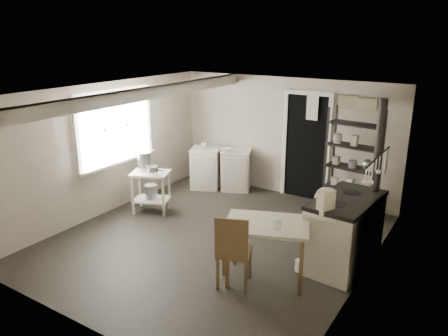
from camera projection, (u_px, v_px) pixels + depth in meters
The scene contains 31 objects.
floor at pixel (214, 240), 6.82m from camera, with size 5.00×5.00×0.00m, color black.
ceiling at pixel (213, 92), 6.13m from camera, with size 5.00×5.00×0.00m, color silver.
wall_back at pixel (285, 137), 8.48m from camera, with size 4.50×0.02×2.30m, color #B9AE9D.
wall_front at pixel (77, 232), 4.46m from camera, with size 4.50×0.02×2.30m, color #B9AE9D.
wall_left at pixel (107, 149), 7.63m from camera, with size 0.02×5.00×2.30m, color #B9AE9D.
wall_right at pixel (366, 200), 5.32m from camera, with size 0.02×5.00×2.30m, color #B9AE9D.
window at pixel (115, 127), 7.67m from camera, with size 0.12×1.76×1.28m, color silver, non-canonical shape.
doorway at pixel (305, 148), 8.27m from camera, with size 0.96×0.10×2.08m, color silver, non-canonical shape.
ceiling_beam at pixel (149, 93), 6.78m from camera, with size 0.18×5.00×0.18m, color silver, non-canonical shape.
wallpaper_panel at pixel (365, 200), 5.32m from camera, with size 0.01×5.00×2.30m, color beige, non-canonical shape.
utensil_rail at pixel (377, 156), 5.71m from camera, with size 0.06×1.20×0.44m, color #BDBDC0, non-canonical shape.
prep_table at pixel (151, 191), 7.79m from camera, with size 0.65×0.46×0.74m, color silver, non-canonical shape.
stockpot at pixel (145, 160), 7.74m from camera, with size 0.26×0.26×0.28m, color #BDBDC0.
saucepan at pixel (153, 169), 7.52m from camera, with size 0.18×0.18×0.10m, color #BDBDC0.
bucket at pixel (151, 192), 7.78m from camera, with size 0.23×0.23×0.25m, color #BDBDC0.
base_cabinets at pixel (221, 167), 8.95m from camera, with size 1.27×0.54×0.83m, color beige, non-canonical shape.
mixing_bowl at pixel (225, 145), 8.65m from camera, with size 0.30×0.30×0.07m, color silver.
counter_cup at pixel (204, 141), 8.95m from camera, with size 0.13×0.13×0.10m, color silver.
shelf_rack at pixel (352, 164), 7.44m from camera, with size 0.90×0.35×1.90m, color black, non-canonical shape.
shelf_jar at pixel (336, 137), 7.53m from camera, with size 0.08×0.08×0.18m, color silver.
storage_box_a at pixel (348, 101), 7.22m from camera, with size 0.30×0.27×0.21m, color beige.
storage_box_b at pixel (367, 104), 7.05m from camera, with size 0.30×0.27×0.19m, color beige.
stove at pixel (344, 235), 5.98m from camera, with size 0.69×1.25×0.99m, color beige, non-canonical shape.
stovepipe at pixel (379, 149), 5.89m from camera, with size 0.10×0.10×1.31m, color black, non-canonical shape.
side_ledge at pixel (326, 248), 5.65m from camera, with size 0.60×0.32×0.93m, color silver, non-canonical shape.
oats_box at pixel (325, 208), 5.45m from camera, with size 0.13×0.21×0.32m, color beige.
work_table at pixel (266, 253), 5.64m from camera, with size 1.05×0.74×0.80m, color beige, non-canonical shape.
table_cup at pixel (277, 229), 5.33m from camera, with size 0.11×0.11×0.10m, color silver.
chair at pixel (234, 250), 5.49m from camera, with size 0.41×0.43×1.00m, color brown, non-canonical shape.
flour_sack at pixel (326, 201), 7.75m from camera, with size 0.41×0.35×0.49m, color silver.
floor_crock at pixel (299, 266), 5.92m from camera, with size 0.12×0.12×0.16m, color silver.
Camera 1 is at (3.46, -5.11, 3.12)m, focal length 35.00 mm.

